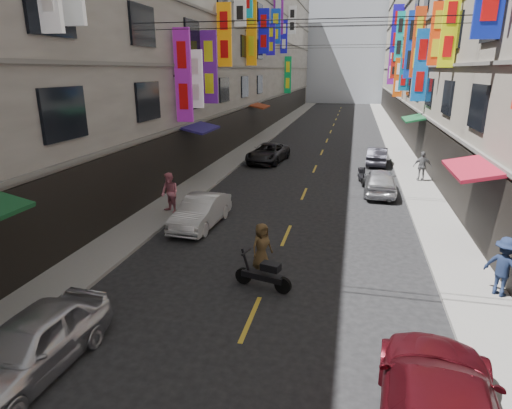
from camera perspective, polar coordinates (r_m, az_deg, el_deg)
The scene contains 20 objects.
sidewalk_left at distance 40.75m, azimuth 0.90°, elevation 8.90°, with size 2.00×90.00×0.12m, color slate.
sidewalk_right at distance 40.07m, azimuth 18.11°, elevation 7.90°, with size 2.00×90.00×0.12m, color slate.
building_row_left at distance 42.06m, azimuth -7.67°, elevation 21.90°, with size 10.14×90.00×19.00m.
building_row_right at distance 40.74m, azimuth 28.39°, elevation 20.24°, with size 10.14×90.00×19.00m.
haze_block at distance 89.59m, azimuth 12.03°, elevation 20.26°, with size 18.00×8.00×22.00m, color #A9B0BC.
shop_signage at distance 32.63m, azimuth 9.59°, elevation 22.61°, with size 14.00×55.00×12.03m.
street_awnings at distance 23.90m, azimuth 4.20°, elevation 9.86°, with size 13.99×35.20×0.41m.
overhead_cables at distance 27.65m, azimuth 8.65°, elevation 22.80°, with size 14.00×38.04×1.24m.
lane_markings at distance 37.01m, azimuth 9.13°, elevation 7.72°, with size 0.12×80.20×0.01m.
scooter_crossing at distance 12.67m, azimuth 1.04°, elevation -9.36°, with size 1.77×0.70×1.14m.
scooter_far_right at distance 24.84m, azimuth 13.93°, elevation 3.67°, with size 0.56×1.80×1.14m.
car_left_near at distance 10.53m, azimuth -27.71°, elevation -16.20°, with size 1.59×3.95×1.35m, color silver.
car_left_mid at distance 17.63m, azimuth -7.36°, elevation -0.93°, with size 1.34×3.85×1.27m, color silver.
car_left_far at distance 29.94m, azimuth 1.61°, elevation 6.88°, with size 2.13×4.63×1.29m, color black.
car_right_mid at distance 22.98m, azimuth 16.22°, elevation 2.99°, with size 1.60×3.99×1.36m, color silver.
car_right_far at distance 30.25m, azimuth 15.89°, elevation 6.24°, with size 1.27×3.63×1.20m, color #25242C.
pedestrian_lfar at distance 19.13m, azimuth -11.43°, elevation 1.53°, with size 0.87×0.60×1.79m, color #CD6C7E.
pedestrian_rnear at distance 13.76m, azimuth 30.19°, elevation -7.17°, with size 1.11×0.57×1.72m, color #16213E.
pedestrian_rfar at distance 26.01m, azimuth 21.29°, elevation 4.78°, with size 0.99×0.56×1.69m, color slate.
pedestrian_crossing at distance 13.78m, azimuth 0.75°, elevation -5.57°, with size 0.75×0.51×1.53m, color brown.
Camera 1 is at (2.27, 2.57, 6.17)m, focal length 30.00 mm.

